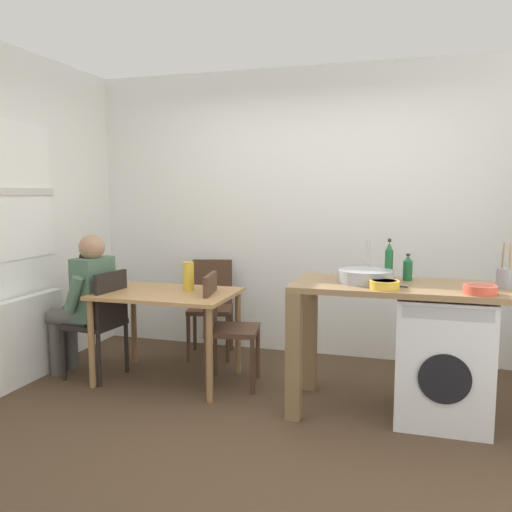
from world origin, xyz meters
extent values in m
plane|color=#4C3826|center=(0.00, 0.00, 0.00)|extent=(5.46, 5.46, 0.00)
cube|color=white|center=(0.00, 1.75, 1.35)|extent=(4.60, 0.10, 2.70)
cube|color=white|center=(-2.10, 0.30, 1.55)|extent=(0.01, 0.90, 1.10)
cube|color=beige|center=(-2.09, 0.30, 1.55)|extent=(0.02, 0.96, 0.06)
cube|color=white|center=(-2.02, 0.30, 0.35)|extent=(0.10, 0.80, 0.70)
cube|color=tan|center=(-0.92, 0.63, 0.72)|extent=(1.10, 0.76, 0.03)
cylinder|color=#977045|center=(-1.42, 0.30, 0.35)|extent=(0.05, 0.05, 0.71)
cylinder|color=#977045|center=(-0.42, 0.30, 0.35)|extent=(0.05, 0.05, 0.71)
cylinder|color=#977045|center=(-1.42, 0.96, 0.35)|extent=(0.05, 0.05, 0.71)
cylinder|color=#977045|center=(-0.42, 0.96, 0.35)|extent=(0.05, 0.05, 0.71)
cube|color=black|center=(-1.54, 0.53, 0.45)|extent=(0.44, 0.44, 0.04)
cube|color=black|center=(-1.36, 0.52, 0.68)|extent=(0.08, 0.38, 0.45)
cylinder|color=black|center=(-1.74, 0.37, 0.23)|extent=(0.04, 0.04, 0.45)
cylinder|color=black|center=(-1.70, 0.73, 0.23)|extent=(0.04, 0.04, 0.45)
cylinder|color=black|center=(-1.38, 0.34, 0.23)|extent=(0.04, 0.04, 0.45)
cylinder|color=black|center=(-1.35, 0.69, 0.23)|extent=(0.04, 0.04, 0.45)
cube|color=#4C3323|center=(-0.37, 0.68, 0.45)|extent=(0.46, 0.46, 0.04)
cube|color=#4C3323|center=(-0.55, 0.65, 0.68)|extent=(0.10, 0.38, 0.45)
cylinder|color=#4C3323|center=(-0.23, 0.89, 0.23)|extent=(0.04, 0.04, 0.45)
cylinder|color=#4C3323|center=(-0.17, 0.54, 0.23)|extent=(0.04, 0.04, 0.45)
cylinder|color=#4C3323|center=(-0.58, 0.83, 0.23)|extent=(0.04, 0.04, 0.45)
cylinder|color=#4C3323|center=(-0.52, 0.48, 0.23)|extent=(0.04, 0.04, 0.45)
cube|color=#4C3323|center=(-0.82, 1.33, 0.45)|extent=(0.49, 0.49, 0.04)
cube|color=#4C3323|center=(-0.87, 1.51, 0.68)|extent=(0.38, 0.13, 0.45)
cylinder|color=#4C3323|center=(-0.61, 1.20, 0.23)|extent=(0.04, 0.04, 0.45)
cylinder|color=#4C3323|center=(-0.95, 1.12, 0.23)|extent=(0.04, 0.04, 0.45)
cylinder|color=#4C3323|center=(-0.69, 1.55, 0.23)|extent=(0.04, 0.04, 0.45)
cylinder|color=#4C3323|center=(-1.04, 1.46, 0.23)|extent=(0.04, 0.04, 0.45)
cylinder|color=#595651|center=(-1.89, 0.48, 0.23)|extent=(0.11, 0.11, 0.45)
cylinder|color=#595651|center=(-1.87, 0.66, 0.23)|extent=(0.11, 0.11, 0.45)
cylinder|color=#595651|center=(-1.73, 0.46, 0.50)|extent=(0.41, 0.18, 0.14)
cylinder|color=#595651|center=(-1.71, 0.64, 0.50)|extent=(0.41, 0.18, 0.14)
cube|color=#4C6B56|center=(-1.54, 0.53, 0.75)|extent=(0.23, 0.36, 0.52)
cylinder|color=#4C6B56|center=(-1.59, 0.33, 0.74)|extent=(0.20, 0.11, 0.31)
cylinder|color=#4C6B56|center=(-1.54, 0.75, 0.74)|extent=(0.20, 0.11, 0.31)
sphere|color=#A57A5B|center=(-1.54, 0.53, 1.09)|extent=(0.21, 0.21, 0.21)
sphere|color=black|center=(-1.60, 0.54, 1.01)|extent=(0.12, 0.12, 0.12)
cube|color=olive|center=(0.94, 0.48, 0.90)|extent=(1.50, 0.68, 0.04)
cube|color=brown|center=(0.24, 0.19, 0.44)|extent=(0.10, 0.10, 0.88)
cube|color=brown|center=(0.24, 0.77, 0.44)|extent=(0.10, 0.10, 0.88)
cube|color=silver|center=(1.20, 0.48, 0.43)|extent=(0.60, 0.60, 0.86)
cylinder|color=black|center=(1.20, 0.17, 0.39)|extent=(0.32, 0.02, 0.32)
cube|color=#B2B2B7|center=(1.20, 0.18, 0.80)|extent=(0.54, 0.01, 0.08)
cylinder|color=#9EA0A5|center=(0.67, 0.48, 0.97)|extent=(0.38, 0.38, 0.09)
cylinder|color=#B2B2B7|center=(0.67, 0.66, 1.06)|extent=(0.02, 0.02, 0.28)
cylinder|color=#19592D|center=(0.82, 0.61, 1.03)|extent=(0.06, 0.06, 0.21)
cone|color=#19592D|center=(0.82, 0.61, 1.16)|extent=(0.05, 0.05, 0.06)
cylinder|color=#262626|center=(0.82, 0.61, 1.21)|extent=(0.02, 0.02, 0.02)
cylinder|color=#19592D|center=(0.95, 0.65, 0.99)|extent=(0.07, 0.07, 0.14)
cone|color=#19592D|center=(0.95, 0.65, 1.08)|extent=(0.06, 0.06, 0.04)
cylinder|color=#262626|center=(0.95, 0.65, 1.10)|extent=(0.03, 0.03, 0.02)
cylinder|color=gold|center=(0.81, 0.28, 0.95)|extent=(0.19, 0.19, 0.05)
cylinder|color=olive|center=(0.81, 0.28, 0.96)|extent=(0.16, 0.16, 0.03)
cylinder|color=gray|center=(1.57, 0.53, 0.99)|extent=(0.11, 0.11, 0.13)
cylinder|color=#99724C|center=(1.55, 0.54, 1.13)|extent=(0.01, 0.04, 0.18)
cylinder|color=#99724C|center=(1.59, 0.51, 1.13)|extent=(0.01, 0.05, 0.18)
cylinder|color=#D84C38|center=(1.39, 0.26, 0.95)|extent=(0.20, 0.20, 0.05)
cylinder|color=maroon|center=(1.39, 0.26, 0.96)|extent=(0.16, 0.16, 0.03)
cylinder|color=gold|center=(-0.77, 0.73, 0.86)|extent=(0.09, 0.09, 0.24)
cube|color=#B2B2B7|center=(0.89, 0.38, 0.92)|extent=(0.15, 0.06, 0.01)
cube|color=#262628|center=(0.89, 0.38, 0.92)|extent=(0.15, 0.06, 0.01)
camera|label=1|loc=(0.97, -3.17, 1.53)|focal=36.75mm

